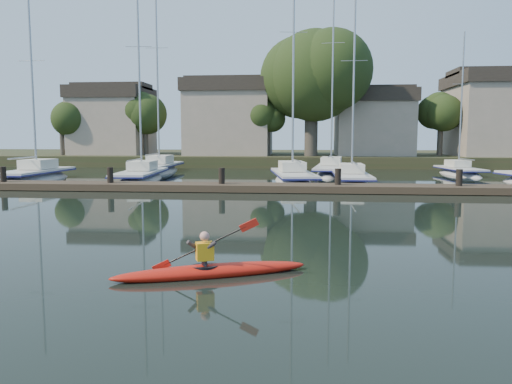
# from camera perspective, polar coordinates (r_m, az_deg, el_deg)

# --- Properties ---
(ground) EXTENTS (160.00, 160.00, 0.00)m
(ground) POSITION_cam_1_polar(r_m,az_deg,el_deg) (12.03, -0.35, -7.30)
(ground) COLOR black
(ground) RESTS_ON ground
(kayak) EXTENTS (3.99, 1.98, 1.30)m
(kayak) POSITION_cam_1_polar(r_m,az_deg,el_deg) (10.36, -5.24, -8.69)
(kayak) COLOR red
(kayak) RESTS_ON ground
(dock) EXTENTS (34.00, 2.00, 1.80)m
(dock) POSITION_cam_1_polar(r_m,az_deg,el_deg) (25.80, 2.66, 0.52)
(dock) COLOR #423225
(dock) RESTS_ON ground
(sailboat_0) EXTENTS (2.38, 8.39, 13.30)m
(sailboat_0) POSITION_cam_1_polar(r_m,az_deg,el_deg) (35.32, -23.90, 0.88)
(sailboat_0) COLOR silver
(sailboat_0) RESTS_ON ground
(sailboat_1) EXTENTS (2.82, 9.03, 14.55)m
(sailboat_1) POSITION_cam_1_polar(r_m,az_deg,el_deg) (32.72, -13.00, 0.91)
(sailboat_1) COLOR silver
(sailboat_1) RESTS_ON ground
(sailboat_2) EXTENTS (3.55, 9.69, 15.69)m
(sailboat_2) POSITION_cam_1_polar(r_m,az_deg,el_deg) (31.07, 4.23, 0.78)
(sailboat_2) COLOR silver
(sailboat_2) RESTS_ON ground
(sailboat_3) EXTENTS (2.09, 7.85, 12.65)m
(sailboat_3) POSITION_cam_1_polar(r_m,az_deg,el_deg) (30.61, 10.89, 0.61)
(sailboat_3) COLOR silver
(sailboat_3) RESTS_ON ground
(sailboat_5) EXTENTS (2.53, 10.01, 16.49)m
(sailboat_5) POSITION_cam_1_polar(r_m,az_deg,el_deg) (39.88, -11.07, 1.91)
(sailboat_5) COLOR silver
(sailboat_5) RESTS_ON ground
(sailboat_6) EXTENTS (3.34, 10.64, 16.63)m
(sailboat_6) POSITION_cam_1_polar(r_m,az_deg,el_deg) (38.13, 8.53, 1.77)
(sailboat_6) COLOR silver
(sailboat_6) RESTS_ON ground
(sailboat_7) EXTENTS (2.53, 7.27, 11.49)m
(sailboat_7) POSITION_cam_1_polar(r_m,az_deg,el_deg) (39.78, 22.20, 1.59)
(sailboat_7) COLOR silver
(sailboat_7) RESTS_ON ground
(shore) EXTENTS (90.00, 25.25, 12.75)m
(shore) POSITION_cam_1_polar(r_m,az_deg,el_deg) (51.93, 5.78, 6.81)
(shore) COLOR #28351A
(shore) RESTS_ON ground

